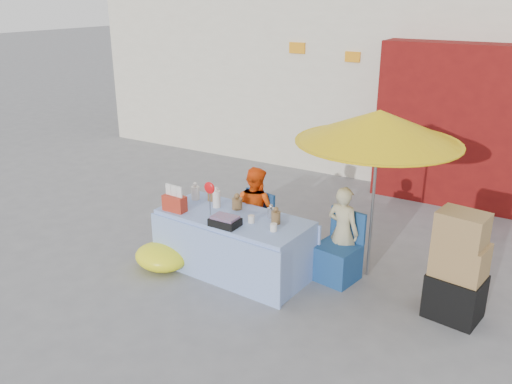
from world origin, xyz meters
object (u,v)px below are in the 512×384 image
Objects in this scene: vendor_beige at (343,232)px; umbrella at (379,127)px; vendor_orange at (255,210)px; market_table at (234,242)px; chair_left at (250,237)px; box_stack at (458,270)px; chair_right at (337,260)px.

vendor_beige is 0.55× the size of umbrella.
vendor_beige is at bearing -169.86° from vendor_orange.
market_table reaches higher than chair_left.
vendor_beige is at bearing 169.53° from box_stack.
vendor_beige is at bearing 16.29° from chair_left.
vendor_orange is 1.03× the size of vendor_beige.
market_table is at bearing 104.78° from vendor_orange.
market_table reaches higher than chair_right.
box_stack reaches higher than chair_left.
vendor_orange is at bearing 174.40° from box_stack.
vendor_orange is at bearing 98.68° from market_table.
market_table is at bearing 36.85° from vendor_beige.
chair_left is 2.27m from umbrella.
chair_right is at bearing 25.36° from market_table.
chair_right is 1.45m from box_stack.
market_table is 1.68× the size of vendor_orange.
vendor_orange is (-1.25, 0.13, 0.34)m from chair_right.
chair_right is at bearing 101.32° from vendor_beige.
market_table is 0.64m from vendor_orange.
umbrella reaches higher than market_table.
box_stack is (1.11, -0.41, -1.33)m from umbrella.
chair_left is at bearing 99.66° from market_table.
vendor_orange is 0.57× the size of umbrella.
chair_right is 1.69m from umbrella.
chair_left is 0.41× the size of umbrella.
market_table is at bearing -153.32° from umbrella.
box_stack reaches higher than vendor_beige.
chair_right is 0.35m from vendor_beige.
vendor_beige is at bearing 30.75° from market_table.
box_stack is at bearing -175.46° from vendor_orange.
umbrella is (1.55, 0.15, 1.29)m from vendor_orange.
market_table is 2.36× the size of chair_right.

